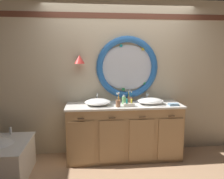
{
  "coord_description": "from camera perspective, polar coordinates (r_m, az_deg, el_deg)",
  "views": [
    {
      "loc": [
        -0.54,
        -3.2,
        1.71
      ],
      "look_at": [
        -0.17,
        0.25,
        1.15
      ],
      "focal_mm": 35.88,
      "sensor_mm": 36.0,
      "label": 1
    }
  ],
  "objects": [
    {
      "name": "ground_plane",
      "position": [
        3.67,
        3.15,
        -18.68
      ],
      "size": [
        14.0,
        14.0,
        0.0
      ],
      "primitive_type": "plane",
      "color": "tan"
    },
    {
      "name": "folded_hand_towel",
      "position": [
        3.67,
        15.42,
        -3.68
      ],
      "size": [
        0.16,
        0.12,
        0.03
      ],
      "color": "#7593A8",
      "rests_on": "vanity_counter"
    },
    {
      "name": "toothbrush_holder_left",
      "position": [
        3.43,
        1.54,
        -3.42
      ],
      "size": [
        0.08,
        0.08,
        0.23
      ],
      "color": "#996647",
      "rests_on": "vanity_counter"
    },
    {
      "name": "vanity_counter",
      "position": [
        3.74,
        3.06,
        -10.55
      ],
      "size": [
        1.86,
        0.6,
        0.9
      ],
      "color": "tan",
      "rests_on": "ground_plane"
    },
    {
      "name": "toothbrush_holder_right",
      "position": [
        3.76,
        4.58,
        -2.46
      ],
      "size": [
        0.09,
        0.09,
        0.22
      ],
      "color": "#996647",
      "rests_on": "vanity_counter"
    },
    {
      "name": "sink_basin_right",
      "position": [
        3.67,
        9.79,
        -2.91
      ],
      "size": [
        0.42,
        0.42,
        0.1
      ],
      "color": "white",
      "rests_on": "vanity_counter"
    },
    {
      "name": "sink_basin_left",
      "position": [
        3.53,
        -3.65,
        -3.21
      ],
      "size": [
        0.41,
        0.41,
        0.11
      ],
      "color": "white",
      "rests_on": "vanity_counter"
    },
    {
      "name": "faucet_set_left",
      "position": [
        3.75,
        -3.8,
        -2.41
      ],
      "size": [
        0.23,
        0.12,
        0.15
      ],
      "color": "silver",
      "rests_on": "vanity_counter"
    },
    {
      "name": "back_wall_assembly",
      "position": [
        3.85,
        2.05,
        3.28
      ],
      "size": [
        6.4,
        0.26,
        2.6
      ],
      "color": "beige",
      "rests_on": "ground_plane"
    },
    {
      "name": "faucet_set_right",
      "position": [
        3.88,
        8.89,
        -2.19
      ],
      "size": [
        0.21,
        0.12,
        0.14
      ],
      "color": "silver",
      "rests_on": "vanity_counter"
    },
    {
      "name": "toiletry_basket",
      "position": [
        3.47,
        4.4,
        -3.85
      ],
      "size": [
        0.17,
        0.09,
        0.12
      ],
      "color": "beige",
      "rests_on": "vanity_counter"
    },
    {
      "name": "soap_dispenser",
      "position": [
        3.62,
        3.03,
        -2.7
      ],
      "size": [
        0.06,
        0.07,
        0.15
      ],
      "color": "#6BAD66",
      "rests_on": "vanity_counter"
    }
  ]
}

